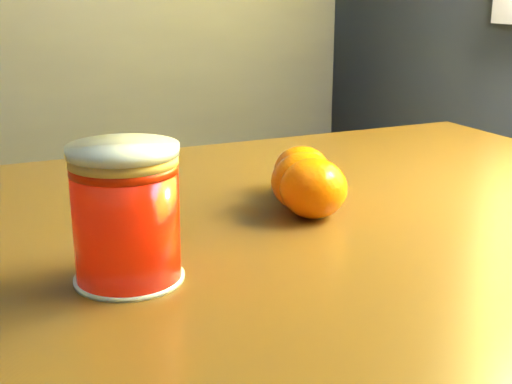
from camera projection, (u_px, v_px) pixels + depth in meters
name	position (u px, v px, depth m)	size (l,w,h in m)	color
table	(265.00, 317.00, 0.67)	(0.97, 0.70, 0.71)	brown
juice_glass	(126.00, 215.00, 0.51)	(0.08, 0.08, 0.10)	red
orange_front	(305.00, 182.00, 0.68)	(0.06, 0.06, 0.06)	orange
orange_back	(302.00, 171.00, 0.73)	(0.06, 0.06, 0.05)	orange
orange_extra	(313.00, 188.00, 0.66)	(0.06, 0.06, 0.06)	orange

